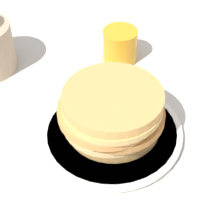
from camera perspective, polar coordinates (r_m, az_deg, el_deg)
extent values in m
plane|color=#BCB7AD|center=(0.61, -0.81, -4.91)|extent=(4.00, 4.00, 0.00)
cylinder|color=silver|center=(0.62, 0.00, -3.14)|extent=(0.21, 0.21, 0.01)
cylinder|color=silver|center=(0.62, 0.00, -2.99)|extent=(0.23, 0.23, 0.01)
cylinder|color=#B98845|center=(0.62, 0.20, -1.72)|extent=(0.16, 0.16, 0.01)
cylinder|color=#E3BA76|center=(0.61, -0.34, -0.97)|extent=(0.16, 0.16, 0.01)
cylinder|color=#BD7D3E|center=(0.59, 0.67, -0.31)|extent=(0.16, 0.16, 0.01)
cylinder|color=#CB8644|center=(0.58, -0.75, 0.28)|extent=(0.16, 0.16, 0.02)
cylinder|color=tan|center=(0.57, 0.07, 1.02)|extent=(0.16, 0.16, 0.01)
cylinder|color=tan|center=(0.56, 0.13, 2.18)|extent=(0.16, 0.16, 0.02)
cylinder|color=orange|center=(0.76, 1.25, 10.10)|extent=(0.07, 0.07, 0.07)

